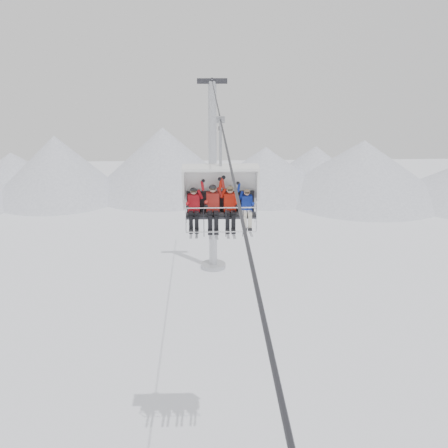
{
  "coord_description": "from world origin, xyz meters",
  "views": [
    {
      "loc": [
        -0.57,
        -16.06,
        15.95
      ],
      "look_at": [
        0.0,
        0.0,
        10.63
      ],
      "focal_mm": 45.0,
      "sensor_mm": 36.0,
      "label": 1
    }
  ],
  "objects_px": {
    "skier_far_left": "(194,207)",
    "skier_center_left": "(213,206)",
    "lift_tower_right": "(213,191)",
    "skier_far_right": "(247,207)",
    "chairlift_carrier": "(221,190)",
    "skier_center_right": "(230,206)"
  },
  "relations": [
    {
      "from": "skier_far_left",
      "to": "skier_center_left",
      "type": "distance_m",
      "value": 0.69
    },
    {
      "from": "lift_tower_right",
      "to": "skier_far_left",
      "type": "height_order",
      "value": "lift_tower_right"
    },
    {
      "from": "chairlift_carrier",
      "to": "skier_far_left",
      "type": "height_order",
      "value": "chairlift_carrier"
    },
    {
      "from": "lift_tower_right",
      "to": "chairlift_carrier",
      "type": "xyz_separation_m",
      "value": [
        0.0,
        -18.46,
        4.97
      ]
    },
    {
      "from": "skier_far_left",
      "to": "skier_far_right",
      "type": "distance_m",
      "value": 1.91
    },
    {
      "from": "lift_tower_right",
      "to": "skier_center_left",
      "type": "xyz_separation_m",
      "value": [
        -0.28,
        -18.76,
        4.49
      ]
    },
    {
      "from": "chairlift_carrier",
      "to": "skier_center_left",
      "type": "relative_size",
      "value": 2.2
    },
    {
      "from": "skier_center_left",
      "to": "skier_far_right",
      "type": "bearing_deg",
      "value": -0.93
    },
    {
      "from": "lift_tower_right",
      "to": "skier_far_right",
      "type": "height_order",
      "value": "lift_tower_right"
    },
    {
      "from": "lift_tower_right",
      "to": "skier_center_right",
      "type": "height_order",
      "value": "lift_tower_right"
    },
    {
      "from": "lift_tower_right",
      "to": "skier_center_left",
      "type": "height_order",
      "value": "lift_tower_right"
    },
    {
      "from": "lift_tower_right",
      "to": "skier_center_left",
      "type": "relative_size",
      "value": 7.44
    },
    {
      "from": "skier_center_left",
      "to": "skier_far_right",
      "type": "height_order",
      "value": "skier_center_left"
    },
    {
      "from": "chairlift_carrier",
      "to": "skier_far_right",
      "type": "relative_size",
      "value": 2.36
    },
    {
      "from": "lift_tower_right",
      "to": "skier_far_left",
      "type": "distance_m",
      "value": 19.32
    },
    {
      "from": "skier_center_left",
      "to": "skier_far_right",
      "type": "relative_size",
      "value": 1.07
    },
    {
      "from": "lift_tower_right",
      "to": "chairlift_carrier",
      "type": "distance_m",
      "value": 19.12
    },
    {
      "from": "skier_far_left",
      "to": "skier_center_right",
      "type": "xyz_separation_m",
      "value": [
        1.3,
        0.01,
        0.02
      ]
    },
    {
      "from": "skier_far_left",
      "to": "skier_far_right",
      "type": "height_order",
      "value": "skier_far_left"
    },
    {
      "from": "lift_tower_right",
      "to": "skier_center_left",
      "type": "bearing_deg",
      "value": -90.86
    },
    {
      "from": "skier_far_left",
      "to": "skier_center_left",
      "type": "relative_size",
      "value": 0.93
    },
    {
      "from": "chairlift_carrier",
      "to": "skier_center_right",
      "type": "xyz_separation_m",
      "value": [
        0.33,
        -0.31,
        -0.51
      ]
    }
  ]
}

